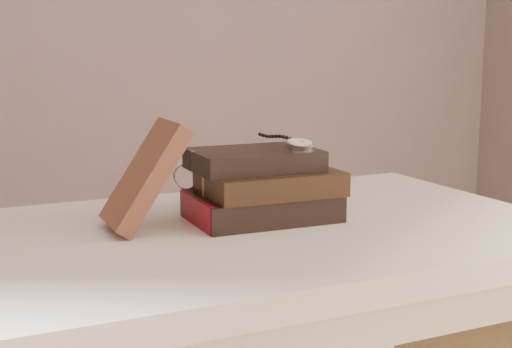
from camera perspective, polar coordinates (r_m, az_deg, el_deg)
name	(u,v)px	position (r m, az deg, el deg)	size (l,w,h in m)	color
table	(244,284)	(1.16, -0.96, -8.60)	(1.00, 0.60, 0.75)	silver
book_stack	(262,187)	(1.17, 0.50, -1.01)	(0.24, 0.17, 0.11)	black
journal	(145,176)	(1.11, -8.69, -0.15)	(0.03, 0.11, 0.18)	#48291C
pocket_watch	(297,143)	(1.18, 3.25, 2.42)	(0.05, 0.15, 0.02)	silver
eyeglasses	(199,175)	(1.21, -4.51, -0.12)	(0.10, 0.11, 0.05)	silver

